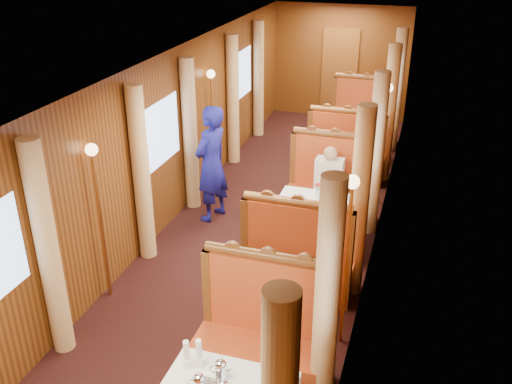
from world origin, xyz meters
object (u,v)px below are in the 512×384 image
at_px(banquette_far_fwd, 346,157).
at_px(steward, 211,164).
at_px(rose_vase_far, 357,112).
at_px(banquette_near_aft, 263,340).
at_px(banquette_far_aft, 362,121).
at_px(teapot_back, 221,371).
at_px(table_far, 354,140).
at_px(banquette_mid_fwd, 298,262).
at_px(table_mid, 316,226).
at_px(banquette_mid_aft, 330,192).
at_px(passenger, 329,178).
at_px(rose_vase_mid, 318,188).

bearing_deg(banquette_far_fwd, steward, -130.14).
bearing_deg(rose_vase_far, banquette_near_aft, -90.16).
xyz_separation_m(banquette_far_aft, teapot_back, (-0.08, -7.91, 0.40)).
xyz_separation_m(banquette_near_aft, table_far, (0.00, 5.99, -0.05)).
bearing_deg(banquette_near_aft, banquette_mid_fwd, 90.00).
height_order(banquette_near_aft, banquette_far_fwd, same).
bearing_deg(banquette_mid_fwd, table_mid, 90.00).
distance_m(banquette_far_fwd, banquette_far_aft, 2.03).
height_order(banquette_far_fwd, banquette_far_aft, same).
distance_m(table_far, teapot_back, 6.92).
height_order(table_far, banquette_far_fwd, banquette_far_fwd).
relative_size(rose_vase_far, steward, 0.20).
bearing_deg(banquette_near_aft, table_mid, 90.00).
relative_size(banquette_mid_aft, banquette_far_fwd, 1.00).
bearing_deg(banquette_near_aft, passenger, 90.00).
bearing_deg(banquette_near_aft, table_far, 90.00).
relative_size(teapot_back, rose_vase_far, 0.47).
xyz_separation_m(banquette_near_aft, rose_vase_far, (0.02, 5.95, 0.50)).
bearing_deg(banquette_far_fwd, rose_vase_mid, -90.14).
bearing_deg(rose_vase_far, table_far, 117.88).
xyz_separation_m(table_far, banquette_far_fwd, (0.00, -1.01, 0.05)).
xyz_separation_m(table_mid, rose_vase_mid, (-0.01, 0.02, 0.55)).
height_order(banquette_mid_aft, teapot_back, banquette_mid_aft).
bearing_deg(teapot_back, steward, 99.30).
bearing_deg(teapot_back, banquette_mid_fwd, 74.93).
height_order(banquette_mid_aft, table_far, banquette_mid_aft).
relative_size(banquette_near_aft, banquette_far_aft, 1.00).
height_order(banquette_far_aft, steward, steward).
xyz_separation_m(table_mid, banquette_far_aft, (0.00, 4.51, 0.05)).
bearing_deg(steward, table_far, 167.07).
height_order(teapot_back, passenger, passenger).
height_order(banquette_near_aft, steward, steward).
xyz_separation_m(banquette_near_aft, table_mid, (0.00, 2.49, -0.05)).
xyz_separation_m(banquette_far_aft, rose_vase_mid, (-0.01, -4.49, 0.50)).
relative_size(banquette_near_aft, table_mid, 1.28).
bearing_deg(teapot_back, table_far, 76.25).
distance_m(banquette_mid_fwd, table_far, 4.51).
relative_size(banquette_near_aft, banquette_mid_fwd, 1.00).
bearing_deg(table_mid, steward, 163.80).
height_order(banquette_mid_fwd, banquette_mid_aft, same).
xyz_separation_m(banquette_near_aft, banquette_mid_fwd, (0.00, 1.47, 0.00)).
bearing_deg(rose_vase_mid, rose_vase_far, 89.63).
bearing_deg(rose_vase_far, banquette_far_aft, 90.90).
relative_size(banquette_far_aft, passenger, 1.76).
relative_size(table_mid, rose_vase_mid, 2.92).
relative_size(banquette_near_aft, banquette_mid_aft, 1.00).
distance_m(rose_vase_mid, steward, 1.74).
xyz_separation_m(teapot_back, rose_vase_mid, (0.08, 3.43, 0.11)).
bearing_deg(banquette_far_fwd, teapot_back, -90.81).
relative_size(table_far, banquette_far_aft, 0.78).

